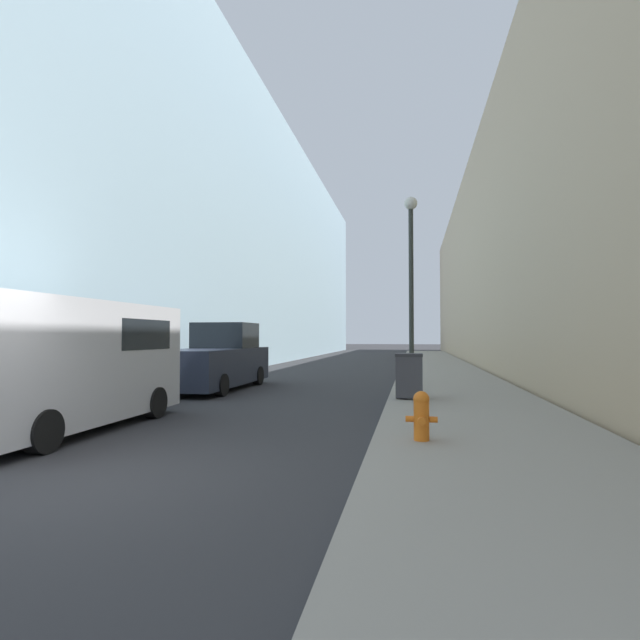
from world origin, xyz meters
name	(u,v)px	position (x,y,z in m)	size (l,w,h in m)	color
ground_plane	(56,483)	(0.00, 0.00, 0.00)	(200.00, 200.00, 0.00)	#2D2D30
sidewalk_right	(441,372)	(5.32, 18.00, 0.07)	(3.76, 60.00, 0.15)	gray
building_left_glass	(198,243)	(-10.08, 26.00, 7.93)	(12.00, 60.00, 15.87)	#99B7C6
building_right_stone	(573,263)	(13.30, 26.00, 5.98)	(12.00, 60.00, 11.96)	tan
fire_hydrant	(421,414)	(4.18, 2.45, 0.53)	(0.47, 0.35, 0.73)	orange
trash_bin	(409,375)	(3.96, 7.49, 0.72)	(0.67, 0.64, 1.12)	#3D3D42
lamppost	(411,273)	(4.01, 10.94, 3.70)	(0.42, 0.42, 6.01)	#2D332D
white_van	(65,359)	(-2.17, 2.91, 1.27)	(2.17, 5.12, 2.32)	silver
pickup_truck	(216,361)	(-2.17, 10.02, 0.90)	(2.07, 5.44, 2.14)	#232838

